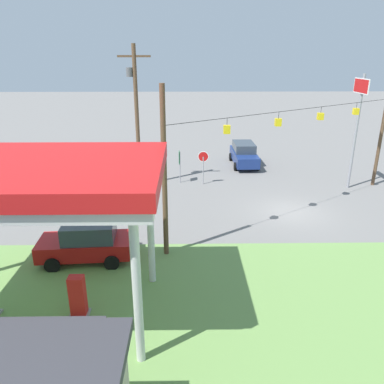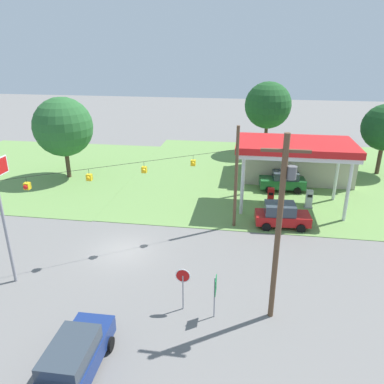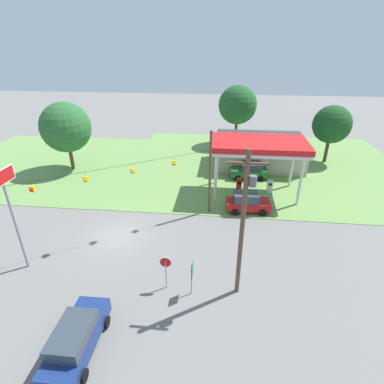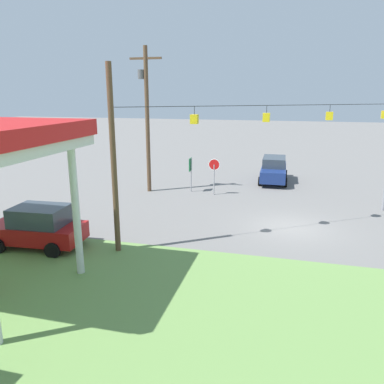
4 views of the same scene
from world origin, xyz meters
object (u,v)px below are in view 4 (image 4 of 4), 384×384
route_sign (191,168)px  utility_pole_main (147,113)px  car_at_pumps_front (38,227)px  car_on_crossroad (274,169)px  stop_sign_roadside (214,169)px

route_sign → utility_pole_main: utility_pole_main is taller
car_at_pumps_front → route_sign: size_ratio=1.79×
car_at_pumps_front → car_on_crossroad: car_at_pumps_front is taller
car_at_pumps_front → stop_sign_roadside: (-5.86, -10.90, 0.84)m
car_at_pumps_front → route_sign: 12.03m
car_at_pumps_front → stop_sign_roadside: bearing=-122.0°
car_at_pumps_front → utility_pole_main: 11.69m
car_on_crossroad → utility_pole_main: size_ratio=0.52×
car_on_crossroad → stop_sign_roadside: bearing=-37.4°
car_on_crossroad → stop_sign_roadside: size_ratio=2.03×
car_on_crossroad → route_sign: route_sign is taller
utility_pole_main → car_at_pumps_front: bearing=83.8°
route_sign → utility_pole_main: size_ratio=0.25×
route_sign → car_on_crossroad: bearing=-139.5°
utility_pole_main → car_on_crossroad: bearing=-148.1°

